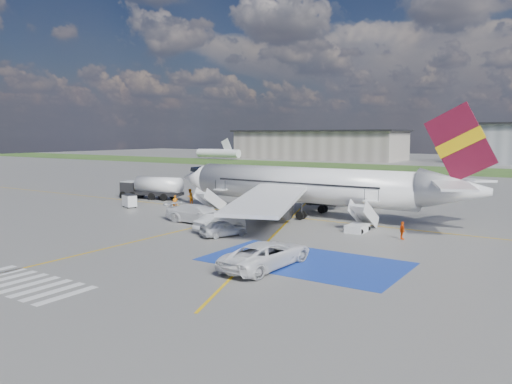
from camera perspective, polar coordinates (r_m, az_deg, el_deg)
ground at (r=44.33m, az=-3.53°, el=-5.07°), size 400.00×400.00×0.00m
grass_strip at (r=132.61m, az=21.91°, el=2.26°), size 400.00×30.00×0.01m
taxiway_line_main at (r=54.24m, az=4.10°, el=-2.91°), size 120.00×0.20×0.01m
taxiway_line_cross at (r=40.70m, az=-17.84°, el=-6.43°), size 0.20×60.00×0.01m
taxiway_line_diag at (r=54.24m, az=4.10°, el=-2.91°), size 20.71×56.45×0.01m
staging_box at (r=35.80m, az=5.57°, el=-7.91°), size 14.00×8.00×0.01m
crosswalk at (r=33.71m, az=-25.11°, el=-9.43°), size 9.00×4.00×0.01m
terminal_west at (r=183.63m, az=7.13°, el=5.32°), size 60.00×22.00×10.00m
airliner at (r=54.84m, az=6.52°, el=0.74°), size 36.81×32.95×11.92m
airstairs_fwd at (r=56.74m, az=-5.95°, el=-1.88°), size 1.90×5.20×3.60m
airstairs_aft at (r=47.39m, az=11.69°, el=-3.66°), size 1.90×5.20×3.60m
fuel_tanker at (r=70.92m, az=-11.80°, el=0.27°), size 9.38×4.14×3.10m
gpu_cart at (r=63.29m, az=-14.27°, el=-1.06°), size 2.26×1.84×1.63m
car_silver_a at (r=44.16m, az=-3.72°, el=-4.16°), size 3.34×4.54×1.44m
car_silver_b at (r=46.36m, az=-4.14°, el=-3.49°), size 2.75×5.39×1.69m
van_white_a at (r=34.02m, az=1.30°, el=-6.63°), size 3.06×6.32×2.34m
van_white_b at (r=50.67m, az=-6.40°, el=-2.20°), size 6.48×2.98×2.48m
crew_fwd at (r=60.42m, az=-9.23°, el=-1.19°), size 0.74×0.65×1.71m
crew_nose at (r=64.93m, az=-7.57°, el=-0.50°), size 0.86×1.05×1.98m
crew_aft at (r=44.55m, az=16.37°, el=-4.25°), size 0.87×0.94×1.55m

